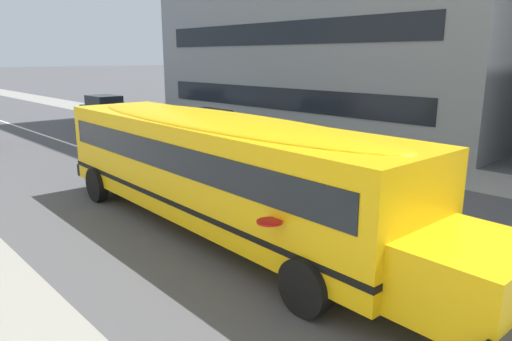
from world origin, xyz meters
name	(u,v)px	position (x,y,z in m)	size (l,w,h in m)	color
ground_plane	(324,229)	(0.00, 0.00, 0.00)	(400.00, 400.00, 0.00)	#4C4C4F
sidewalk_far	(460,177)	(0.00, 7.33, 0.01)	(120.00, 3.00, 0.01)	gray
lane_centreline	(324,229)	(0.00, 0.00, 0.00)	(110.00, 0.16, 0.01)	silver
school_bus	(220,164)	(-1.51, -1.91, 1.64)	(12.39, 3.16, 2.76)	yellow
parked_car_teal_past_driveway	(105,108)	(-21.45, 4.76, 0.84)	(3.90, 1.89, 1.64)	#195B66
parked_car_grey_far_corner	(207,127)	(-10.54, 4.52, 0.84)	(3.96, 1.99, 1.64)	gray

